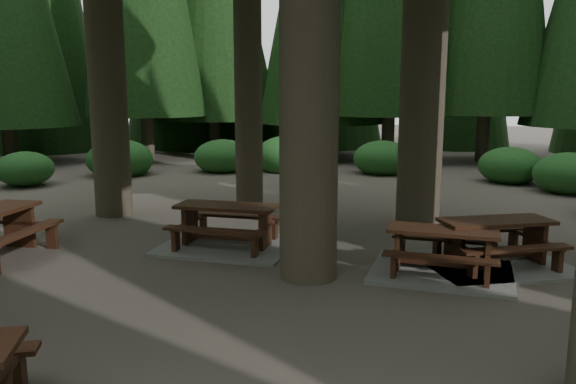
# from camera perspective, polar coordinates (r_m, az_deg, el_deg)

# --- Properties ---
(ground) EXTENTS (80.00, 80.00, 0.00)m
(ground) POSITION_cam_1_polar(r_m,az_deg,el_deg) (8.38, -3.66, -8.62)
(ground) COLOR #544B44
(ground) RESTS_ON ground
(picnic_table_a) EXTENTS (2.20, 1.89, 0.69)m
(picnic_table_a) POSITION_cam_1_polar(r_m,az_deg,el_deg) (8.75, 15.32, -6.62)
(picnic_table_a) COLOR gray
(picnic_table_a) RESTS_ON ground
(picnic_table_c) EXTENTS (2.31, 1.94, 0.76)m
(picnic_table_c) POSITION_cam_1_polar(r_m,az_deg,el_deg) (9.91, -6.21, -4.16)
(picnic_table_c) COLOR gray
(picnic_table_c) RESTS_ON ground
(picnic_table_f) EXTENTS (2.74, 2.54, 0.75)m
(picnic_table_f) POSITION_cam_1_polar(r_m,az_deg,el_deg) (9.39, 20.25, -5.59)
(picnic_table_f) COLOR gray
(picnic_table_f) RESTS_ON ground
(shrub_ring) EXTENTS (23.86, 24.64, 1.49)m
(shrub_ring) POSITION_cam_1_polar(r_m,az_deg,el_deg) (8.81, 2.09, -4.95)
(shrub_ring) COLOR #205E24
(shrub_ring) RESTS_ON ground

